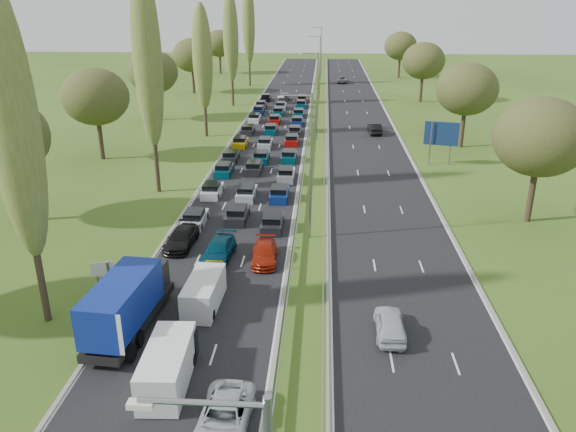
# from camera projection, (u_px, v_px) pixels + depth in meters

# --- Properties ---
(ground) EXTENTS (260.00, 260.00, 0.00)m
(ground) POSITION_uv_depth(u_px,v_px,m) (317.00, 136.00, 81.58)
(ground) COLOR #375319
(ground) RESTS_ON ground
(near_carriageway) EXTENTS (10.50, 215.00, 0.04)m
(near_carriageway) POSITION_uv_depth(u_px,v_px,m) (272.00, 132.00, 84.30)
(near_carriageway) COLOR black
(near_carriageway) RESTS_ON ground
(far_carriageway) EXTENTS (10.50, 215.00, 0.04)m
(far_carriageway) POSITION_uv_depth(u_px,v_px,m) (362.00, 133.00, 83.50)
(far_carriageway) COLOR black
(far_carriageway) RESTS_ON ground
(central_reservation) EXTENTS (2.36, 215.00, 0.32)m
(central_reservation) POSITION_uv_depth(u_px,v_px,m) (317.00, 129.00, 83.70)
(central_reservation) COLOR gray
(central_reservation) RESTS_ON ground
(lamp_columns) EXTENTS (0.18, 140.18, 12.00)m
(lamp_columns) POSITION_uv_depth(u_px,v_px,m) (317.00, 97.00, 77.53)
(lamp_columns) COLOR gray
(lamp_columns) RESTS_ON ground
(poplar_row) EXTENTS (2.80, 127.80, 22.44)m
(poplar_row) POSITION_uv_depth(u_px,v_px,m) (183.00, 55.00, 67.01)
(poplar_row) COLOR #2D2116
(poplar_row) RESTS_ON ground
(woodland_left) EXTENTS (8.00, 166.00, 11.10)m
(woodland_left) POSITION_uv_depth(u_px,v_px,m) (84.00, 102.00, 64.19)
(woodland_left) COLOR #2D2116
(woodland_left) RESTS_ON ground
(woodland_right) EXTENTS (8.00, 153.00, 11.10)m
(woodland_right) POSITION_uv_depth(u_px,v_px,m) (484.00, 100.00, 65.24)
(woodland_right) COLOR #2D2116
(woodland_right) RESTS_ON ground
(traffic_queue_fill) EXTENTS (9.13, 69.41, 0.80)m
(traffic_queue_fill) POSITION_uv_depth(u_px,v_px,m) (269.00, 137.00, 79.37)
(traffic_queue_fill) COLOR #B2B7BC
(traffic_queue_fill) RESTS_ON ground
(near_car_3) EXTENTS (2.25, 5.04, 1.43)m
(near_car_3) POSITION_uv_depth(u_px,v_px,m) (181.00, 238.00, 45.18)
(near_car_3) COLOR black
(near_car_3) RESTS_ON near_carriageway
(near_car_7) EXTENTS (2.41, 5.20, 1.47)m
(near_car_7) POSITION_uv_depth(u_px,v_px,m) (219.00, 250.00, 42.96)
(near_car_7) COLOR #043448
(near_car_7) RESTS_ON near_carriageway
(near_car_8) EXTENTS (2.03, 4.69, 1.57)m
(near_car_8) POSITION_uv_depth(u_px,v_px,m) (210.00, 279.00, 38.49)
(near_car_8) COLOR #B0A90B
(near_car_8) RESTS_ON near_carriageway
(near_car_10) EXTENTS (2.55, 5.18, 1.41)m
(near_car_10) POSITION_uv_depth(u_px,v_px,m) (224.00, 418.00, 25.88)
(near_car_10) COLOR #B8BEC3
(near_car_10) RESTS_ON near_carriageway
(near_car_11) EXTENTS (2.10, 4.66, 1.33)m
(near_car_11) POSITION_uv_depth(u_px,v_px,m) (265.00, 253.00, 42.64)
(near_car_11) COLOR #981D09
(near_car_11) RESTS_ON near_carriageway
(far_car_0) EXTENTS (1.78, 4.30, 1.46)m
(far_car_0) POSITION_uv_depth(u_px,v_px,m) (390.00, 324.00, 33.30)
(far_car_0) COLOR silver
(far_car_0) RESTS_ON far_carriageway
(far_car_1) EXTENTS (1.92, 4.80, 1.55)m
(far_car_1) POSITION_uv_depth(u_px,v_px,m) (375.00, 128.00, 82.77)
(far_car_1) COLOR black
(far_car_1) RESTS_ON far_carriageway
(far_car_2) EXTENTS (2.83, 5.52, 1.49)m
(far_car_2) POSITION_uv_depth(u_px,v_px,m) (343.00, 80.00, 132.20)
(far_car_2) COLOR slate
(far_car_2) RESTS_ON far_carriageway
(blue_lorry) EXTENTS (2.45, 8.83, 3.73)m
(blue_lorry) POSITION_uv_depth(u_px,v_px,m) (128.00, 302.00, 33.38)
(blue_lorry) COLOR black
(blue_lorry) RESTS_ON near_carriageway
(white_van_front) EXTENTS (2.11, 5.39, 2.17)m
(white_van_front) POSITION_uv_depth(u_px,v_px,m) (169.00, 364.00, 29.07)
(white_van_front) COLOR white
(white_van_front) RESTS_ON near_carriageway
(white_van_rear) EXTENTS (1.95, 4.97, 2.00)m
(white_van_rear) POSITION_uv_depth(u_px,v_px,m) (205.00, 291.00, 36.45)
(white_van_rear) COLOR silver
(white_van_rear) RESTS_ON near_carriageway
(info_sign) EXTENTS (1.46, 0.54, 2.10)m
(info_sign) POSITION_uv_depth(u_px,v_px,m) (103.00, 272.00, 38.24)
(info_sign) COLOR gray
(info_sign) RESTS_ON ground
(direction_sign) EXTENTS (3.90, 1.08, 5.20)m
(direction_sign) POSITION_uv_depth(u_px,v_px,m) (441.00, 136.00, 66.33)
(direction_sign) COLOR gray
(direction_sign) RESTS_ON ground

